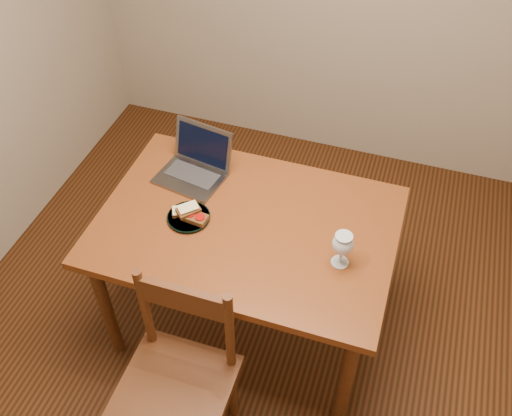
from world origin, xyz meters
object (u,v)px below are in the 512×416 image
(milk_glass, at_px, (342,249))
(laptop, at_px, (196,163))
(chair, at_px, (177,375))
(plate, at_px, (189,218))
(table, at_px, (247,236))

(milk_glass, relative_size, laptop, 0.49)
(laptop, bearing_deg, milk_glass, -13.29)
(milk_glass, bearing_deg, chair, -131.73)
(chair, relative_size, milk_glass, 2.76)
(plate, distance_m, laptop, 0.31)
(milk_glass, bearing_deg, laptop, 156.76)
(laptop, bearing_deg, plate, -64.10)
(chair, distance_m, plate, 0.67)
(table, relative_size, milk_glass, 7.67)
(table, relative_size, plate, 6.80)
(table, relative_size, chair, 2.78)
(table, height_order, chair, chair)
(plate, bearing_deg, table, 12.34)
(table, distance_m, chair, 0.67)
(chair, distance_m, laptop, 0.98)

